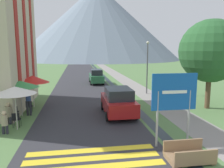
{
  "coord_description": "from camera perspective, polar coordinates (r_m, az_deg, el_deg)",
  "views": [
    {
      "loc": [
        -3.03,
        -5.31,
        4.31
      ],
      "look_at": [
        -0.59,
        10.0,
        1.86
      ],
      "focal_mm": 35.0,
      "sensor_mm": 36.0,
      "label": 1
    }
  ],
  "objects": [
    {
      "name": "ground_plane",
      "position": [
        25.85,
        -2.18,
        -0.64
      ],
      "size": [
        160.0,
        160.0,
        0.0
      ],
      "primitive_type": "plane",
      "color": "#517542"
    },
    {
      "name": "road",
      "position": [
        35.57,
        -8.12,
        1.93
      ],
      "size": [
        6.4,
        60.0,
        0.01
      ],
      "color": "#2D2D33",
      "rests_on": "ground_plane"
    },
    {
      "name": "footpath",
      "position": [
        36.18,
        1.59,
        2.13
      ],
      "size": [
        2.2,
        60.0,
        0.01
      ],
      "color": "gray",
      "rests_on": "ground_plane"
    },
    {
      "name": "drainage_channel",
      "position": [
        35.82,
        -2.19,
        2.05
      ],
      "size": [
        0.6,
        60.0,
        0.0
      ],
      "color": "black",
      "rests_on": "ground_plane"
    },
    {
      "name": "crosswalk_marking",
      "position": [
        9.27,
        -5.0,
        -18.74
      ],
      "size": [
        5.44,
        1.84,
        0.01
      ],
      "color": "yellow",
      "rests_on": "ground_plane"
    },
    {
      "name": "mountain_distant",
      "position": [
        100.78,
        -3.78,
        15.72
      ],
      "size": [
        71.52,
        71.52,
        32.36
      ],
      "color": "slate",
      "rests_on": "ground_plane"
    },
    {
      "name": "road_sign",
      "position": [
        9.99,
        15.92,
        -3.53
      ],
      "size": [
        2.07,
        0.11,
        3.3
      ],
      "color": "#9E9EA3",
      "rests_on": "ground_plane"
    },
    {
      "name": "footbridge",
      "position": [
        9.47,
        19.43,
        -17.13
      ],
      "size": [
        1.7,
        1.1,
        0.65
      ],
      "color": "#846647",
      "rests_on": "ground_plane"
    },
    {
      "name": "parked_car_near",
      "position": [
        14.55,
        1.63,
        -4.55
      ],
      "size": [
        1.97,
        4.13,
        1.82
      ],
      "color": "#A31919",
      "rests_on": "ground_plane"
    },
    {
      "name": "parked_car_far",
      "position": [
        28.13,
        -4.13,
        2.0
      ],
      "size": [
        1.72,
        4.4,
        1.82
      ],
      "color": "#28663D",
      "rests_on": "ground_plane"
    },
    {
      "name": "cafe_chair_far_right",
      "position": [
        16.07,
        -20.83,
        -5.29
      ],
      "size": [
        0.4,
        0.4,
        0.85
      ],
      "rotation": [
        0.0,
        0.0,
        0.39
      ],
      "color": "black",
      "rests_on": "ground_plane"
    },
    {
      "name": "cafe_chair_middle",
      "position": [
        14.98,
        -24.06,
        -6.51
      ],
      "size": [
        0.4,
        0.4,
        0.85
      ],
      "rotation": [
        0.0,
        0.0,
        -0.41
      ],
      "color": "black",
      "rests_on": "ground_plane"
    },
    {
      "name": "cafe_chair_near_right",
      "position": [
        13.4,
        -23.73,
        -8.27
      ],
      "size": [
        0.4,
        0.4,
        0.85
      ],
      "rotation": [
        0.0,
        0.0,
        0.07
      ],
      "color": "black",
      "rests_on": "ground_plane"
    },
    {
      "name": "cafe_umbrella_front_white",
      "position": [
        12.66,
        -24.07,
        -1.5
      ],
      "size": [
        2.22,
        2.22,
        2.38
      ],
      "color": "#B7B2A8",
      "rests_on": "ground_plane"
    },
    {
      "name": "cafe_umbrella_middle_green",
      "position": [
        15.11,
        -22.83,
        -0.02
      ],
      "size": [
        2.32,
        2.32,
        2.35
      ],
      "color": "#B7B2A8",
      "rests_on": "ground_plane"
    },
    {
      "name": "cafe_umbrella_rear_red",
      "position": [
        17.28,
        -20.03,
        1.21
      ],
      "size": [
        2.41,
        2.41,
        2.41
      ],
      "color": "#B7B2A8",
      "rests_on": "ground_plane"
    },
    {
      "name": "person_seated_near",
      "position": [
        12.61,
        -26.26,
        -8.7
      ],
      "size": [
        0.32,
        0.32,
        1.24
      ],
      "color": "#282833",
      "rests_on": "ground_plane"
    },
    {
      "name": "person_seated_far",
      "position": [
        14.07,
        -25.49,
        -6.77
      ],
      "size": [
        0.32,
        0.32,
        1.28
      ],
      "color": "#282833",
      "rests_on": "ground_plane"
    },
    {
      "name": "person_standing_terrace",
      "position": [
        15.33,
        -21.01,
        -3.79
      ],
      "size": [
        0.32,
        0.32,
        1.86
      ],
      "color": "#282833",
      "rests_on": "ground_plane"
    },
    {
      "name": "streetlamp",
      "position": [
        21.59,
        9.21,
        5.46
      ],
      "size": [
        0.28,
        0.28,
        5.11
      ],
      "color": "#515156",
      "rests_on": "ground_plane"
    },
    {
      "name": "tree_by_path",
      "position": [
        17.33,
        24.39,
        7.83
      ],
      "size": [
        4.51,
        4.51,
        6.47
      ],
      "color": "brown",
      "rests_on": "ground_plane"
    }
  ]
}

